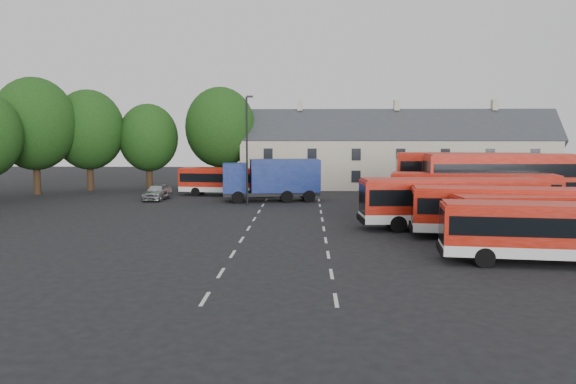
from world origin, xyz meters
The scene contains 15 objects.
ground centered at (0.00, 0.00, 0.00)m, with size 140.00×140.00×0.00m, color black.
lane_markings centered at (2.50, 2.00, 0.01)m, with size 5.15×33.80×0.01m.
treeline centered at (-20.74, 19.36, 6.68)m, with size 29.92×32.59×12.01m.
terrace_houses centered at (14.00, 30.00, 3.86)m, with size 35.70×7.13×10.06m.
bus_row_a centered at (15.74, -7.90, 1.79)m, with size 10.74×3.67×2.98m.
bus_row_b centered at (17.17, -3.41, 1.72)m, with size 10.29×3.04×2.87m.
bus_row_c centered at (15.72, -1.43, 1.86)m, with size 11.20×3.86×3.10m.
bus_row_d centered at (13.39, 2.21, 2.01)m, with size 12.02×3.57×3.35m.
bus_row_e centered at (16.06, 6.67, 2.02)m, with size 12.17×4.53×3.36m.
bus_dd_south centered at (18.74, 8.59, 2.69)m, with size 11.63×3.12×4.73m.
bus_dd_north centered at (17.27, 13.55, 2.64)m, with size 11.51×3.62×4.64m.
bus_north centered at (-4.03, 21.45, 1.69)m, with size 10.12×3.42×2.81m.
box_truck centered at (0.67, 16.97, 2.19)m, with size 9.21×4.14×3.89m.
silver_car centered at (-10.32, 17.58, 0.77)m, with size 1.82×4.53×1.54m, color #A9ABB1.
lamppost centered at (-1.37, 14.11, 5.09)m, with size 0.66×0.30×9.54m.
Camera 1 is at (3.90, -34.75, 6.31)m, focal length 35.00 mm.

